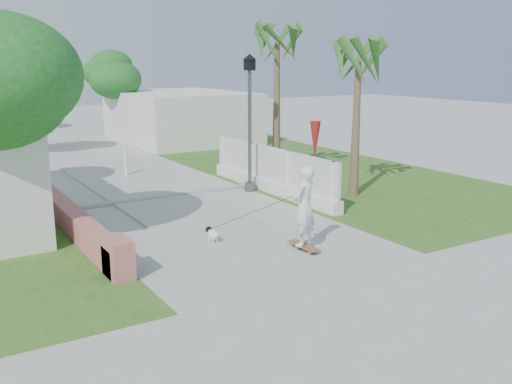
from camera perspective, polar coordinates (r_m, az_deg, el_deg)
ground at (r=12.97m, az=0.82°, el=-6.02°), size 90.00×90.00×0.00m
path_strip at (r=31.35m, az=-19.11°, el=4.61°), size 3.20×36.00×0.06m
curb at (r=18.12m, az=-9.34°, el=-0.50°), size 6.50×0.25×0.10m
grass_right at (r=23.21m, az=4.94°, el=2.48°), size 8.00×20.00×0.01m
pink_wall at (r=14.82m, az=-17.62°, el=-2.94°), size 0.45×8.20×0.80m
lattice_fence at (r=18.68m, az=1.48°, el=1.63°), size 0.35×7.00×1.50m
building_right at (r=31.16m, az=-7.56°, el=7.51°), size 6.00×8.00×2.60m
street_lamp at (r=18.56m, az=-0.63°, el=7.44°), size 0.44×0.44×4.44m
bollard at (r=21.77m, az=-12.90°, el=3.04°), size 0.14×0.14×1.09m
patio_umbrella at (r=18.88m, az=5.92°, el=5.20°), size 0.36×0.36×2.30m
tree_left_near at (r=13.52m, az=-22.98°, el=10.27°), size 3.60×3.60×5.28m
tree_path_left at (r=26.59m, az=-24.15°, el=11.03°), size 3.40×3.40×5.23m
tree_path_right at (r=31.89m, az=-13.82°, el=11.33°), size 3.00×3.00×4.79m
palm_far at (r=20.22m, az=2.12°, el=13.73°), size 1.80×1.80×5.30m
palm_near at (r=18.08m, az=10.19°, el=11.94°), size 1.80×1.80×4.70m
skateboarder at (r=13.12m, az=0.43°, el=-2.03°), size 1.90×2.28×1.95m
dog at (r=13.67m, az=-4.41°, el=-4.19°), size 0.26×0.53×0.36m
parked_car at (r=44.17m, az=-22.88°, el=7.43°), size 4.16×1.72×1.41m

